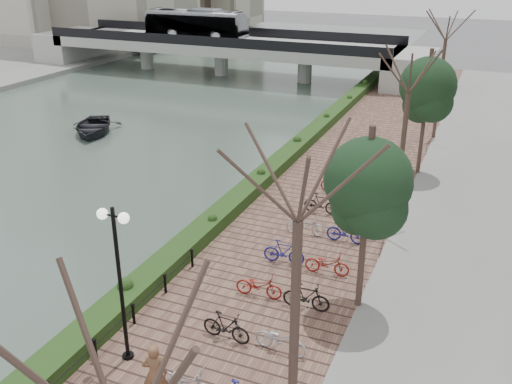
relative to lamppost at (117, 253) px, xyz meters
The scene contains 10 objects.
river_water 27.84m from the lamppost, 128.65° to the left, with size 30.00×130.00×0.02m, color #4B5E53.
promenade 14.64m from the lamppost, 82.68° to the left, with size 8.00×75.00×0.50m, color brown.
hedge 16.91m from the lamppost, 95.54° to the left, with size 1.10×56.00×0.60m, color #1B3C16.
chain_fence 3.67m from the lamppost, 118.24° to the right, with size 0.10×14.10×0.70m.
lamppost is the anchor object (origin of this frame).
pedestrian 3.44m from the lamppost, 34.28° to the right, with size 0.69×0.45×1.88m, color brown.
bicycle_parking 8.47m from the lamppost, 65.28° to the left, with size 2.40×17.32×1.00m.
street_trees 10.88m from the lamppost, 57.75° to the left, with size 3.20×37.12×6.80m.
bridge 45.16m from the lamppost, 113.19° to the left, with size 36.00×10.77×6.50m.
boat 25.88m from the lamppost, 130.11° to the left, with size 3.55×4.98×1.03m, color #222328.
Camera 1 is at (11.27, -7.91, 11.97)m, focal length 40.00 mm.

